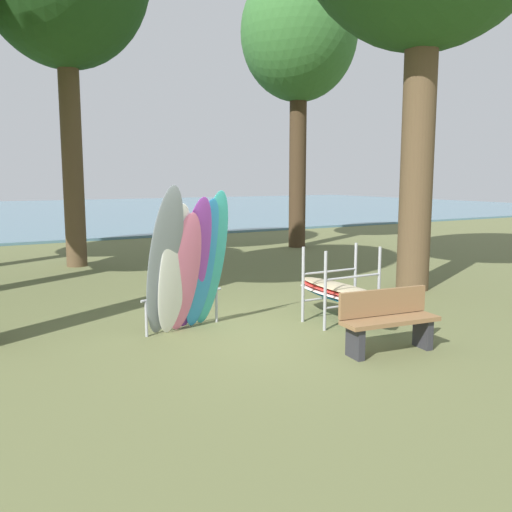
{
  "coord_description": "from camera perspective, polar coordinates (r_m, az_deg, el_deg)",
  "views": [
    {
      "loc": [
        -3.87,
        -7.25,
        2.38
      ],
      "look_at": [
        0.57,
        0.48,
        1.1
      ],
      "focal_mm": 38.87,
      "sensor_mm": 36.0,
      "label": 1
    }
  ],
  "objects": [
    {
      "name": "lake_water",
      "position": [
        39.07,
        -24.18,
        4.04
      ],
      "size": [
        80.0,
        36.0,
        0.1
      ],
      "primitive_type": "cube",
      "color": "slate",
      "rests_on": "ground"
    },
    {
      "name": "park_bench",
      "position": [
        7.81,
        13.42,
        -6.36
      ],
      "size": [
        1.44,
        0.56,
        0.85
      ],
      "color": "#2D2D33",
      "rests_on": "ground"
    },
    {
      "name": "leaning_board_pile",
      "position": [
        8.43,
        -6.96,
        -1.05
      ],
      "size": [
        1.45,
        1.01,
        2.28
      ],
      "color": "gray",
      "rests_on": "ground"
    },
    {
      "name": "board_storage_rack",
      "position": [
        9.23,
        8.72,
        -3.71
      ],
      "size": [
        1.15,
        2.11,
        1.25
      ],
      "color": "#9EA0A5",
      "rests_on": "ground"
    },
    {
      "name": "tree_deep_back",
      "position": [
        19.38,
        4.45,
        21.6
      ],
      "size": [
        3.8,
        3.8,
        9.19
      ],
      "color": "#42301E",
      "rests_on": "ground"
    },
    {
      "name": "ground_plane",
      "position": [
        8.56,
        -1.71,
        -7.99
      ],
      "size": [
        80.0,
        80.0,
        0.0
      ],
      "primitive_type": "plane",
      "color": "#60663D"
    }
  ]
}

